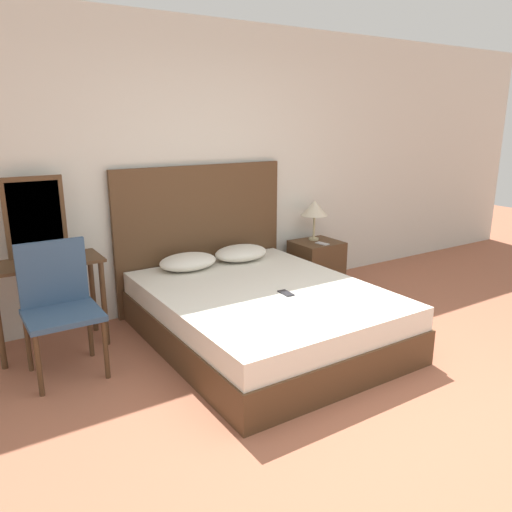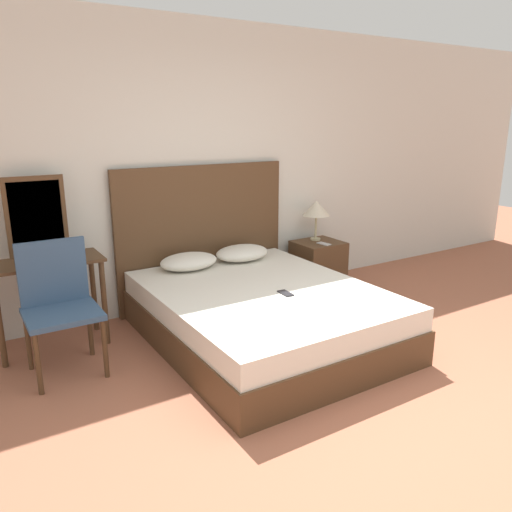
{
  "view_description": "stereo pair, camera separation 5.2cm",
  "coord_description": "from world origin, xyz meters",
  "views": [
    {
      "loc": [
        -2.14,
        -1.68,
        1.8
      ],
      "look_at": [
        0.01,
        1.65,
        0.71
      ],
      "focal_mm": 35.0,
      "sensor_mm": 36.0,
      "label": 1
    },
    {
      "loc": [
        -2.09,
        -1.71,
        1.8
      ],
      "look_at": [
        0.01,
        1.65,
        0.71
      ],
      "focal_mm": 35.0,
      "sensor_mm": 36.0,
      "label": 2
    }
  ],
  "objects": [
    {
      "name": "wall_back",
      "position": [
        0.0,
        2.71,
        1.35
      ],
      "size": [
        10.0,
        0.06,
        2.7
      ],
      "color": "silver",
      "rests_on": "ground_plane"
    },
    {
      "name": "chair",
      "position": [
        -1.5,
        1.92,
        0.55
      ],
      "size": [
        0.51,
        0.47,
        0.96
      ],
      "color": "#334C6B",
      "rests_on": "ground_plane"
    },
    {
      "name": "pillow_left",
      "position": [
        -0.27,
        2.36,
        0.53
      ],
      "size": [
        0.54,
        0.39,
        0.15
      ],
      "color": "silver",
      "rests_on": "bed"
    },
    {
      "name": "vanity_desk",
      "position": [
        -1.5,
        2.35,
        0.58
      ],
      "size": [
        0.85,
        0.42,
        0.74
      ],
      "color": "#4C331E",
      "rests_on": "ground_plane"
    },
    {
      "name": "nightstand",
      "position": [
        1.26,
        2.37,
        0.26
      ],
      "size": [
        0.49,
        0.44,
        0.52
      ],
      "color": "#4C331E",
      "rests_on": "ground_plane"
    },
    {
      "name": "ground_plane",
      "position": [
        0.0,
        0.0,
        0.0
      ],
      "size": [
        16.0,
        16.0,
        0.0
      ],
      "primitive_type": "plane",
      "color": "#9E5B42"
    },
    {
      "name": "phone_on_nightstand",
      "position": [
        1.24,
        2.26,
        0.53
      ],
      "size": [
        0.09,
        0.16,
        0.01
      ],
      "color": "#B7B7BC",
      "rests_on": "nightstand"
    },
    {
      "name": "table_lamp",
      "position": [
        1.29,
        2.46,
        0.87
      ],
      "size": [
        0.29,
        0.29,
        0.43
      ],
      "color": "tan",
      "rests_on": "nightstand"
    },
    {
      "name": "headboard",
      "position": [
        0.01,
        2.63,
        0.69
      ],
      "size": [
        1.77,
        0.05,
        1.38
      ],
      "color": "#4C331E",
      "rests_on": "ground_plane"
    },
    {
      "name": "bed",
      "position": [
        0.01,
        1.54,
        0.23
      ],
      "size": [
        1.68,
        2.13,
        0.46
      ],
      "color": "#4C331E",
      "rests_on": "ground_plane"
    },
    {
      "name": "pillow_right",
      "position": [
        0.3,
        2.36,
        0.53
      ],
      "size": [
        0.54,
        0.39,
        0.15
      ],
      "color": "silver",
      "rests_on": "bed"
    },
    {
      "name": "vanity_mirror",
      "position": [
        -1.5,
        2.53,
        1.06
      ],
      "size": [
        0.46,
        0.03,
        0.64
      ],
      "color": "#4C331E",
      "rests_on": "vanity_desk"
    },
    {
      "name": "phone_on_bed",
      "position": [
        0.09,
        1.33,
        0.47
      ],
      "size": [
        0.08,
        0.15,
        0.01
      ],
      "color": "#232328",
      "rests_on": "bed"
    }
  ]
}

